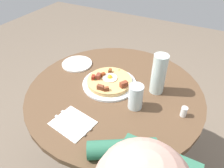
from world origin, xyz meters
TOP-DOWN VIEW (x-y plane):
  - ground_plane at (0.00, 0.00)m, footprint 6.00×6.00m
  - dining_table at (0.00, 0.00)m, footprint 0.92×0.92m
  - pizza_plate at (-0.03, -0.04)m, footprint 0.29×0.29m
  - breakfast_pizza at (-0.02, -0.04)m, footprint 0.24×0.24m
  - bread_plate at (-0.11, -0.32)m, footprint 0.18×0.18m
  - napkin at (0.29, -0.05)m, footprint 0.17×0.19m
  - fork at (0.31, -0.06)m, footprint 0.04×0.18m
  - knife at (0.28, -0.05)m, footprint 0.04×0.18m
  - water_glass at (0.07, 0.14)m, footprint 0.07×0.07m
  - water_bottle at (-0.09, 0.20)m, footprint 0.07×0.07m
  - salt_shaker at (0.02, 0.36)m, footprint 0.03×0.03m

SIDE VIEW (x-z plane):
  - ground_plane at x=0.00m, z-range 0.00..0.00m
  - dining_table at x=0.00m, z-range 0.19..0.93m
  - napkin at x=0.29m, z-range 0.73..0.74m
  - bread_plate at x=-0.11m, z-range 0.73..0.74m
  - pizza_plate at x=-0.03m, z-range 0.73..0.74m
  - fork at x=0.31m, z-range 0.74..0.74m
  - knife at x=0.28m, z-range 0.74..0.74m
  - salt_shaker at x=0.02m, z-range 0.73..0.78m
  - breakfast_pizza at x=-0.02m, z-range 0.73..0.78m
  - water_glass at x=0.07m, z-range 0.73..0.86m
  - water_bottle at x=-0.09m, z-range 0.73..0.94m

